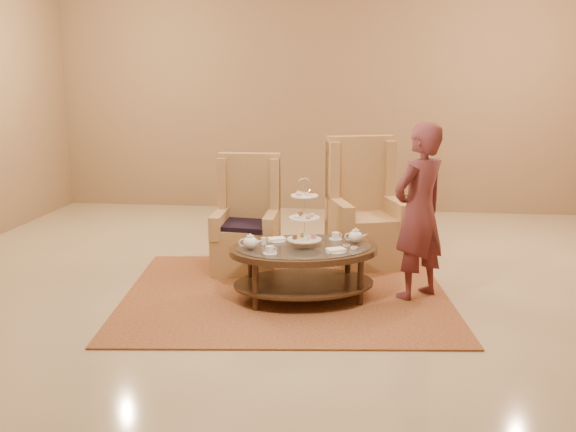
# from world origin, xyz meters

# --- Properties ---
(ground) EXTENTS (8.00, 8.00, 0.00)m
(ground) POSITION_xyz_m (0.00, 0.00, 0.00)
(ground) COLOR #BCAE8C
(ground) RESTS_ON ground
(ceiling) EXTENTS (8.00, 8.00, 0.02)m
(ceiling) POSITION_xyz_m (0.00, 0.00, 0.00)
(ceiling) COLOR beige
(ceiling) RESTS_ON ground
(wall_back) EXTENTS (8.00, 0.04, 3.50)m
(wall_back) POSITION_xyz_m (0.00, 4.00, 1.75)
(wall_back) COLOR #8F714E
(wall_back) RESTS_ON ground
(rug) EXTENTS (3.18, 2.75, 0.02)m
(rug) POSITION_xyz_m (-0.13, 0.11, 0.01)
(rug) COLOR #A36939
(rug) RESTS_ON ground
(tea_table) EXTENTS (1.51, 1.22, 1.11)m
(tea_table) POSITION_xyz_m (0.04, 0.01, 0.40)
(tea_table) COLOR black
(tea_table) RESTS_ON ground
(armchair_left) EXTENTS (0.65, 0.68, 1.19)m
(armchair_left) POSITION_xyz_m (-0.63, 0.90, 0.40)
(armchair_left) COLOR tan
(armchair_left) RESTS_ON ground
(armchair_right) EXTENTS (0.92, 0.93, 1.34)m
(armchair_right) POSITION_xyz_m (0.56, 1.29, 0.45)
(armchair_right) COLOR tan
(armchair_right) RESTS_ON ground
(person) EXTENTS (0.68, 0.67, 1.58)m
(person) POSITION_xyz_m (1.04, 0.19, 0.79)
(person) COLOR brown
(person) RESTS_ON ground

